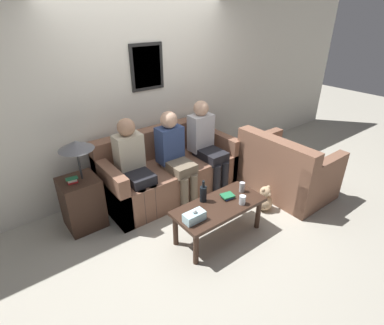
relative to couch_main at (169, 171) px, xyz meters
The scene contains 15 objects.
ground_plane 0.60m from the couch_main, 90.00° to the right, with size 16.00×16.00×0.00m, color #ADA899.
wall_back 1.09m from the couch_main, 90.00° to the left, with size 9.00×0.08×2.60m.
couch_main is the anchor object (origin of this frame).
couch_side 1.66m from the couch_main, 38.44° to the right, with size 0.87×1.20×0.89m.
coffee_table 1.18m from the couch_main, 94.83° to the right, with size 1.07×0.49×0.44m.
side_table_with_lamp 1.26m from the couch_main, behind, with size 0.46×0.43×1.11m.
wine_bottle 1.05m from the couch_main, 100.91° to the right, with size 0.08×0.08×0.26m.
drinking_glass 1.33m from the couch_main, 84.97° to the right, with size 0.07×0.07×0.11m.
book_stack 1.14m from the couch_main, 86.57° to the right, with size 0.16×0.14×0.04m.
soda_can 1.19m from the couch_main, 75.30° to the right, with size 0.07×0.07×0.12m.
tissue_box 1.33m from the couch_main, 111.95° to the right, with size 0.23×0.12×0.15m.
person_left 0.70m from the couch_main, 167.97° to the right, with size 0.34×0.58×1.23m.
person_middle 0.42m from the couch_main, 96.11° to the right, with size 0.34×0.60×1.23m.
person_right 0.68m from the couch_main, 17.26° to the right, with size 0.34×0.63×1.26m.
teddy_bear 1.38m from the couch_main, 57.94° to the right, with size 0.22×0.22×0.35m.
Camera 1 is at (-2.02, -2.65, 2.40)m, focal length 28.00 mm.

